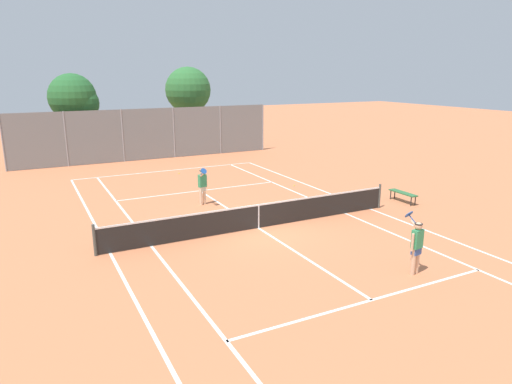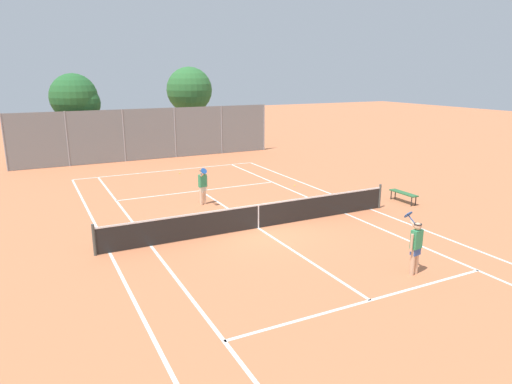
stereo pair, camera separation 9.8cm
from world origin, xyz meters
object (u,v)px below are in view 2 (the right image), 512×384
loose_tennis_ball_1 (295,186)px  courtside_bench (403,194)px  player_far_left (203,184)px  tree_behind_left (76,99)px  player_near_side (416,245)px  loose_tennis_ball_0 (180,173)px  tennis_net (258,215)px  tree_behind_right (189,91)px

loose_tennis_ball_1 → courtside_bench: bearing=-59.9°
player_far_left → tree_behind_left: bearing=104.3°
player_near_side → loose_tennis_ball_0: 16.53m
player_near_side → loose_tennis_ball_1: (2.54, 10.77, -0.89)m
loose_tennis_ball_1 → courtside_bench: size_ratio=0.04×
player_near_side → loose_tennis_ball_1: bearing=76.8°
player_near_side → tennis_net: bearing=111.1°
tennis_net → player_near_side: size_ratio=6.76×
loose_tennis_ball_0 → loose_tennis_ball_1: same height
loose_tennis_ball_0 → tree_behind_left: bearing=122.3°
loose_tennis_ball_0 → tree_behind_left: size_ratio=0.01×
player_near_side → tree_behind_right: tree_behind_right is taller
player_near_side → tree_behind_left: 24.72m
player_near_side → courtside_bench: bearing=47.9°
tennis_net → player_far_left: 4.09m
player_far_left → courtside_bench: bearing=-24.6°
player_near_side → loose_tennis_ball_0: size_ratio=26.88×
player_near_side → tree_behind_right: 25.95m
courtside_bench → tree_behind_right: (-3.37, 19.73, 3.96)m
tree_behind_left → tennis_net: bearing=-76.6°
loose_tennis_ball_1 → tree_behind_right: tree_behind_right is taller
courtside_bench → player_near_side: bearing=-132.1°
player_near_side → loose_tennis_ball_1: player_near_side is taller
loose_tennis_ball_0 → tree_behind_right: 10.92m
loose_tennis_ball_1 → loose_tennis_ball_0: bearing=128.3°
loose_tennis_ball_0 → courtside_bench: bearing=-55.3°
tennis_net → tree_behind_left: tree_behind_left is taller
loose_tennis_ball_0 → player_far_left: bearing=-98.8°
courtside_bench → tree_behind_right: 20.40m
tennis_net → loose_tennis_ball_0: bearing=88.4°
player_far_left → tree_behind_left: (-3.54, 13.93, 3.14)m
loose_tennis_ball_0 → loose_tennis_ball_1: size_ratio=1.00×
tennis_net → player_near_side: bearing=-68.9°
tree_behind_left → loose_tennis_ball_0: bearing=-57.7°
player_near_side → tree_behind_left: size_ratio=0.31×
loose_tennis_ball_1 → tree_behind_right: bearing=92.1°
tree_behind_right → tree_behind_left: bearing=-166.7°
player_near_side → loose_tennis_ball_0: (-1.90, 16.40, -0.89)m
tennis_net → courtside_bench: 7.55m
loose_tennis_ball_1 → tree_behind_right: 15.50m
loose_tennis_ball_0 → player_near_side: bearing=-83.4°
tennis_net → tree_behind_right: tree_behind_right is taller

